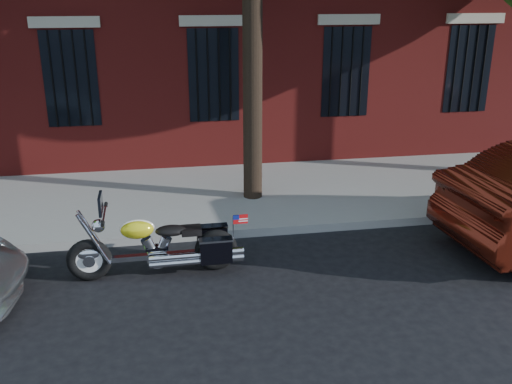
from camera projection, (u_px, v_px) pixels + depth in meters
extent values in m
plane|color=black|center=(252.00, 274.00, 8.45)|extent=(120.00, 120.00, 0.00)
cube|color=gray|center=(239.00, 232.00, 9.70)|extent=(40.00, 0.16, 0.15)
cube|color=gray|center=(225.00, 195.00, 11.44)|extent=(40.00, 3.60, 0.15)
cube|color=black|center=(213.00, 75.00, 12.44)|extent=(1.10, 0.14, 2.00)
cube|color=#B2A893|center=(212.00, 20.00, 12.03)|extent=(1.40, 0.20, 0.22)
cylinder|color=black|center=(214.00, 76.00, 12.37)|extent=(0.04, 0.04, 2.00)
cylinder|color=black|center=(253.00, 75.00, 10.37)|extent=(0.36, 0.36, 5.00)
torus|color=black|center=(89.00, 260.00, 8.15)|extent=(0.65, 0.15, 0.64)
torus|color=black|center=(216.00, 250.00, 8.46)|extent=(0.65, 0.15, 0.64)
cylinder|color=white|center=(89.00, 260.00, 8.15)|extent=(0.48, 0.06, 0.48)
cylinder|color=white|center=(216.00, 250.00, 8.46)|extent=(0.48, 0.06, 0.48)
ellipsoid|color=white|center=(89.00, 254.00, 8.12)|extent=(0.34, 0.13, 0.18)
ellipsoid|color=yellow|center=(216.00, 243.00, 8.43)|extent=(0.34, 0.14, 0.18)
cube|color=white|center=(154.00, 256.00, 8.31)|extent=(1.44, 0.12, 0.08)
cylinder|color=white|center=(157.00, 257.00, 8.33)|extent=(0.31, 0.18, 0.31)
cylinder|color=white|center=(191.00, 259.00, 8.25)|extent=(1.20, 0.10, 0.09)
ellipsoid|color=yellow|center=(137.00, 229.00, 8.13)|extent=(0.48, 0.28, 0.27)
ellipsoid|color=black|center=(171.00, 231.00, 8.23)|extent=(0.47, 0.28, 0.15)
cube|color=black|center=(212.00, 237.00, 8.65)|extent=(0.46, 0.16, 0.36)
cube|color=black|center=(216.00, 251.00, 8.19)|extent=(0.46, 0.16, 0.36)
cylinder|color=white|center=(104.00, 214.00, 7.96)|extent=(0.04, 0.75, 0.03)
sphere|color=white|center=(98.00, 226.00, 8.00)|extent=(0.19, 0.19, 0.19)
cube|color=black|center=(100.00, 204.00, 7.90)|extent=(0.04, 0.38, 0.27)
cube|color=red|center=(240.00, 219.00, 8.06)|extent=(0.21, 0.02, 0.13)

